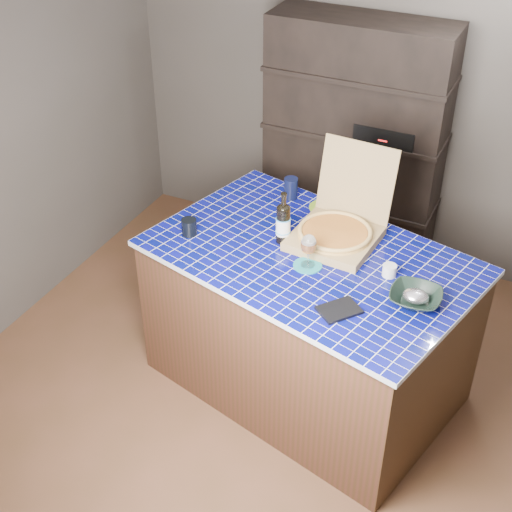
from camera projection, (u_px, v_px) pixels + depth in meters
The scene contains 14 objects.
room at pixel (259, 210), 3.57m from camera, with size 3.50×3.50×3.50m.
shelving_unit at pixel (354, 149), 4.90m from camera, with size 1.20×0.41×1.80m.
kitchen_island at pixel (307, 322), 4.07m from camera, with size 1.92×1.48×0.94m.
pizza_box at pixel (337, 229), 3.89m from camera, with size 0.47×0.56×0.48m.
mead_bottle at pixel (283, 223), 3.84m from camera, with size 0.08×0.08×0.31m.
teal_trivet at pixel (308, 265), 3.72m from camera, with size 0.15×0.15×0.01m, color #187880.
wine_glass at pixel (309, 245), 3.64m from camera, with size 0.08×0.08×0.19m.
tumbler at pixel (189, 227), 3.94m from camera, with size 0.09×0.09×0.09m, color black.
dvd_case at pixel (339, 310), 3.41m from camera, with size 0.14×0.19×0.02m, color black.
bowl at pixel (415, 298), 3.45m from camera, with size 0.25×0.25×0.06m, color black.
foil_contents at pixel (416, 296), 3.45m from camera, with size 0.13×0.11×0.06m, color silver.
white_jar at pixel (389, 270), 3.64m from camera, with size 0.07×0.07×0.06m, color silver.
navy_cup at pixel (291, 188), 4.26m from camera, with size 0.08×0.08×0.13m, color black.
green_trivet at pixel (326, 208), 4.20m from camera, with size 0.20×0.20×0.01m, color #7AA122.
Camera 1 is at (1.30, -2.77, 3.11)m, focal length 50.00 mm.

